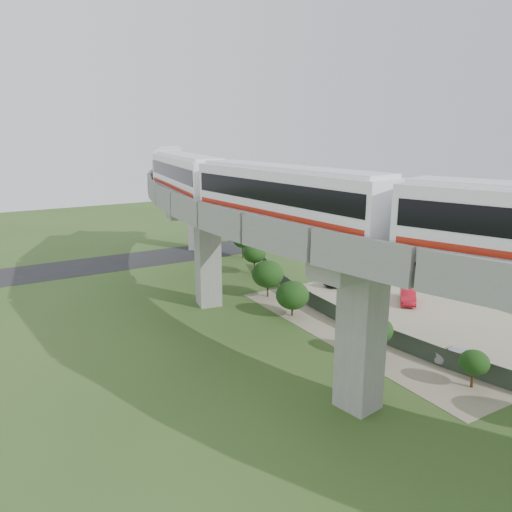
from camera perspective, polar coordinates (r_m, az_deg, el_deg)
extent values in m
plane|color=#335220|center=(38.71, 0.00, -10.24)|extent=(160.00, 160.00, 0.00)
cube|color=gray|center=(45.54, 16.84, -6.99)|extent=(18.00, 26.00, 0.04)
cube|color=#232326|center=(64.98, -13.48, -0.42)|extent=(60.00, 8.00, 0.03)
cube|color=#99968E|center=(68.80, -6.85, 4.25)|extent=(2.86, 2.93, 8.40)
cube|color=#99968E|center=(68.13, -6.97, 8.22)|extent=(7.21, 5.74, 1.20)
cube|color=#99968E|center=(46.44, -5.52, -0.59)|extent=(2.35, 2.51, 8.40)
cube|color=#99968E|center=(45.45, -5.67, 5.27)|extent=(7.31, 3.58, 1.20)
cube|color=#99968E|center=(29.83, 11.87, -9.48)|extent=(2.35, 2.51, 8.40)
cube|color=#99968E|center=(28.26, 12.36, -0.53)|extent=(7.31, 3.58, 1.20)
cube|color=gray|center=(62.08, -7.54, 8.55)|extent=(16.42, 20.91, 0.80)
cube|color=gray|center=(62.40, -11.56, 9.25)|extent=(8.66, 17.08, 1.00)
cube|color=gray|center=(61.89, -3.54, 9.47)|extent=(8.66, 17.08, 1.00)
cube|color=brown|center=(62.20, -9.60, 8.91)|extent=(10.68, 18.08, 0.12)
cube|color=black|center=(62.19, -9.60, 9.02)|extent=(9.69, 17.59, 0.12)
cube|color=brown|center=(61.94, -5.50, 9.02)|extent=(10.68, 18.08, 0.12)
cube|color=black|center=(61.93, -5.50, 9.14)|extent=(9.69, 17.59, 0.12)
cube|color=gray|center=(44.06, -5.24, 6.31)|extent=(11.77, 20.03, 0.80)
cube|color=gray|center=(42.94, -10.82, 7.12)|extent=(3.22, 18.71, 1.00)
cube|color=gray|center=(45.33, 0.00, 7.74)|extent=(3.22, 18.71, 1.00)
cube|color=brown|center=(43.43, -8.06, 6.73)|extent=(5.44, 19.05, 0.12)
cube|color=black|center=(43.42, -8.07, 6.88)|extent=(4.35, 18.88, 0.12)
cube|color=brown|center=(44.66, -2.53, 7.06)|extent=(5.44, 19.05, 0.12)
cube|color=black|center=(44.64, -2.53, 7.21)|extent=(4.35, 18.88, 0.12)
cube|color=gray|center=(28.83, 10.43, 1.90)|extent=(11.77, 20.03, 0.80)
cube|color=gray|center=(25.58, 4.21, 2.60)|extent=(3.22, 18.71, 1.00)
cube|color=gray|center=(32.00, 15.55, 4.47)|extent=(3.22, 18.71, 1.00)
cube|color=brown|center=(27.13, 7.43, 2.24)|extent=(5.44, 19.05, 0.12)
cube|color=black|center=(27.10, 7.44, 2.49)|extent=(4.35, 18.88, 0.12)
cube|color=brown|center=(30.41, 13.18, 3.29)|extent=(5.44, 19.05, 0.12)
cube|color=black|center=(30.39, 13.19, 3.51)|extent=(4.35, 18.88, 0.12)
cube|color=white|center=(28.93, 3.42, 6.66)|extent=(4.27, 15.20, 3.20)
cube|color=white|center=(28.75, 3.47, 10.02)|extent=(3.65, 14.40, 0.22)
cube|color=black|center=(28.87, 3.43, 7.55)|extent=(4.26, 14.61, 1.15)
cube|color=#B02411|center=(29.04, 3.40, 5.19)|extent=(4.26, 14.61, 0.30)
cube|color=black|center=(29.16, 3.38, 3.82)|extent=(3.23, 12.88, 0.28)
cube|color=white|center=(42.79, -7.99, 9.02)|extent=(4.84, 15.23, 3.20)
cube|color=white|center=(42.67, -8.07, 11.29)|extent=(4.20, 14.41, 0.22)
cube|color=black|center=(42.75, -8.01, 9.62)|extent=(4.81, 14.65, 1.15)
cube|color=#B02411|center=(42.86, -7.96, 8.02)|extent=(4.81, 14.65, 0.30)
cube|color=black|center=(42.94, -7.92, 7.08)|extent=(3.72, 12.89, 0.28)
cube|color=white|center=(58.22, -9.91, 10.31)|extent=(8.28, 14.88, 3.20)
cube|color=white|center=(58.13, -9.98, 11.98)|extent=(7.49, 13.98, 0.22)
cube|color=black|center=(58.19, -9.93, 10.75)|extent=(8.10, 14.35, 1.15)
cube|color=#B02411|center=(58.27, -9.87, 9.57)|extent=(8.10, 14.35, 0.30)
cube|color=black|center=(58.33, -9.84, 8.88)|extent=(6.67, 12.50, 0.28)
cylinder|color=#2D382D|center=(60.05, 0.80, -0.50)|extent=(0.08, 0.08, 1.50)
cube|color=#2D382D|center=(57.71, 1.24, -1.11)|extent=(1.69, 4.77, 1.40)
cylinder|color=#2D382D|center=(55.40, 1.85, -1.78)|extent=(0.08, 0.08, 1.50)
cube|color=#2D382D|center=(53.14, 2.63, -2.49)|extent=(1.23, 4.91, 1.40)
cylinder|color=#2D382D|center=(50.93, 3.60, -3.25)|extent=(0.08, 0.08, 1.50)
cube|color=#2D382D|center=(48.80, 4.79, -4.06)|extent=(0.75, 4.99, 1.40)
cylinder|color=#2D382D|center=(46.76, 6.23, -4.92)|extent=(0.08, 0.08, 1.50)
cube|color=#2D382D|center=(44.82, 7.92, -5.84)|extent=(0.27, 5.04, 1.40)
cylinder|color=#2D382D|center=(43.01, 9.90, -6.80)|extent=(0.08, 0.08, 1.50)
cube|color=#2D382D|center=(41.33, 12.18, -7.80)|extent=(0.27, 5.04, 1.40)
cylinder|color=#2D382D|center=(39.83, 14.78, -8.83)|extent=(0.08, 0.08, 1.50)
cube|color=#2D382D|center=(38.51, 17.69, -9.87)|extent=(0.75, 4.99, 1.40)
cylinder|color=#2D382D|center=(37.41, 20.92, -10.89)|extent=(0.08, 0.08, 1.50)
cube|color=#2D382D|center=(36.54, 24.44, -11.87)|extent=(1.23, 4.91, 1.40)
cylinder|color=#382314|center=(63.88, -1.51, 0.50)|extent=(0.18, 0.18, 1.71)
ellipsoid|color=black|center=(63.51, -1.52, 1.92)|extent=(2.54, 2.54, 2.16)
cylinder|color=#382314|center=(56.70, -0.19, -1.28)|extent=(0.18, 0.18, 1.72)
ellipsoid|color=black|center=(56.28, -0.19, 0.34)|extent=(2.63, 2.63, 2.24)
cylinder|color=#382314|center=(49.23, 1.34, -3.91)|extent=(0.18, 0.18, 1.40)
ellipsoid|color=black|center=(48.75, 1.35, -2.07)|extent=(3.12, 3.12, 2.66)
cylinder|color=#382314|center=(44.47, 4.16, -6.21)|extent=(0.18, 0.18, 1.05)
ellipsoid|color=black|center=(44.00, 4.19, -4.50)|extent=(2.94, 2.94, 2.50)
cylinder|color=#382314|center=(37.85, 13.62, -10.10)|extent=(0.18, 0.18, 1.39)
ellipsoid|color=black|center=(37.32, 13.74, -8.20)|extent=(2.22, 2.22, 1.88)
cylinder|color=#382314|center=(35.55, 23.48, -12.79)|extent=(0.18, 0.18, 1.19)
ellipsoid|color=black|center=(35.06, 23.67, -11.09)|extent=(1.88, 1.88, 1.60)
imported|color=silver|center=(38.22, 22.60, -10.61)|extent=(3.70, 3.85, 1.30)
imported|color=#B3101F|center=(49.64, 16.98, -4.41)|extent=(3.73, 3.77, 1.30)
imported|color=black|center=(53.75, 9.76, -2.55)|extent=(4.79, 2.70, 1.31)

